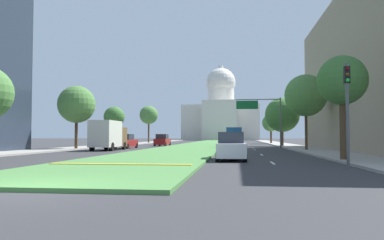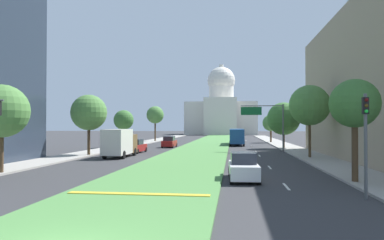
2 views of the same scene
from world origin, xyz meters
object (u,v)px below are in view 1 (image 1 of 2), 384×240
street_tree_right_mid (306,96)px  sedan_distant (162,140)px  street_tree_right_distant (271,123)px  city_bus (234,135)px  overhead_guide_sign (263,112)px  capitol_building (221,115)px  street_tree_left_mid (77,105)px  sedan_midblock (126,142)px  street_tree_right_near (342,81)px  box_truck_delivery (108,135)px  street_tree_right_far (282,115)px  traffic_light_near_right (347,101)px  street_tree_left_distant (149,115)px  sedan_lead_stopped (231,147)px  street_tree_left_far (114,117)px

street_tree_right_mid → sedan_distant: (-18.83, 17.40, -4.97)m
street_tree_right_distant → city_bus: size_ratio=0.54×
overhead_guide_sign → capitol_building: bearing=95.6°
street_tree_left_mid → sedan_midblock: bearing=51.7°
overhead_guide_sign → street_tree_right_near: size_ratio=1.00×
street_tree_right_mid → box_truck_delivery: street_tree_right_mid is taller
street_tree_right_far → traffic_light_near_right: bearing=-92.0°
street_tree_left_distant → sedan_midblock: bearing=-81.8°
sedan_distant → city_bus: 13.95m
overhead_guide_sign → street_tree_left_mid: (-21.62, -8.18, 0.50)m
box_truck_delivery → street_tree_right_near: bearing=-37.9°
capitol_building → sedan_lead_stopped: bearing=-87.4°
overhead_guide_sign → street_tree_left_far: (-22.35, 7.45, -0.16)m
street_tree_left_mid → street_tree_left_far: 15.67m
sedan_distant → box_truck_delivery: box_truck_delivery is taller
street_tree_right_near → city_bus: bearing=99.2°
box_truck_delivery → city_bus: size_ratio=0.58×
city_bus → sedan_distant: bearing=-143.2°
street_tree_left_far → sedan_lead_stopped: (18.50, -32.04, -3.65)m
traffic_light_near_right → sedan_midblock: bearing=125.3°
street_tree_right_near → sedan_lead_stopped: size_ratio=1.40×
street_tree_left_far → street_tree_right_distant: bearing=37.2°
street_tree_right_near → sedan_distant: 38.88m
street_tree_right_near → street_tree_left_mid: 30.02m
traffic_light_near_right → street_tree_right_far: 37.82m
street_tree_right_mid → box_truck_delivery: size_ratio=1.26×
street_tree_right_mid → street_tree_right_distant: street_tree_right_mid is taller
street_tree_left_far → sedan_lead_stopped: bearing=-60.0°
street_tree_left_distant → box_truck_delivery: 39.23m
traffic_light_near_right → sedan_lead_stopped: 8.38m
capitol_building → street_tree_right_mid: bearing=-82.7°
sedan_lead_stopped → sedan_midblock: size_ratio=1.06×
street_tree_right_near → sedan_distant: (-18.02, 34.21, -4.09)m
city_bus → sedan_lead_stopped: bearing=-90.0°
street_tree_right_distant → city_bus: 12.40m
street_tree_left_distant → traffic_light_near_right: bearing=-68.0°
street_tree_left_distant → city_bus: bearing=-33.6°
traffic_light_near_right → city_bus: bearing=97.0°
street_tree_right_mid → box_truck_delivery: bearing=-177.4°
sedan_lead_stopped → street_tree_right_mid: bearing=64.4°
street_tree_right_near → sedan_distant: bearing=117.8°
overhead_guide_sign → street_tree_left_far: bearing=161.6°
traffic_light_near_right → overhead_guide_sign: 30.18m
street_tree_right_near → sedan_midblock: 30.67m
street_tree_left_distant → sedan_midblock: (4.62, -32.03, -5.15)m
overhead_guide_sign → street_tree_left_distant: bearing=127.0°
traffic_light_near_right → street_tree_left_distant: (-23.96, 59.31, 2.68)m
overhead_guide_sign → street_tree_right_distant: overhead_guide_sign is taller
street_tree_right_distant → sedan_midblock: bearing=-124.8°
street_tree_left_distant → sedan_lead_stopped: 57.02m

